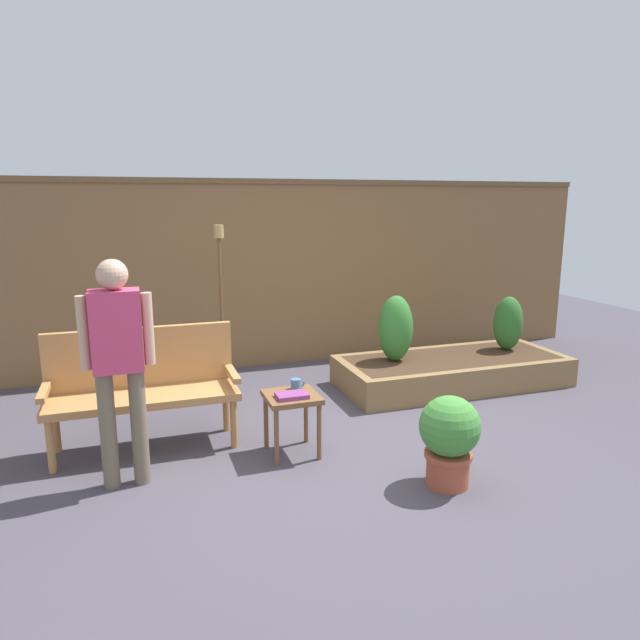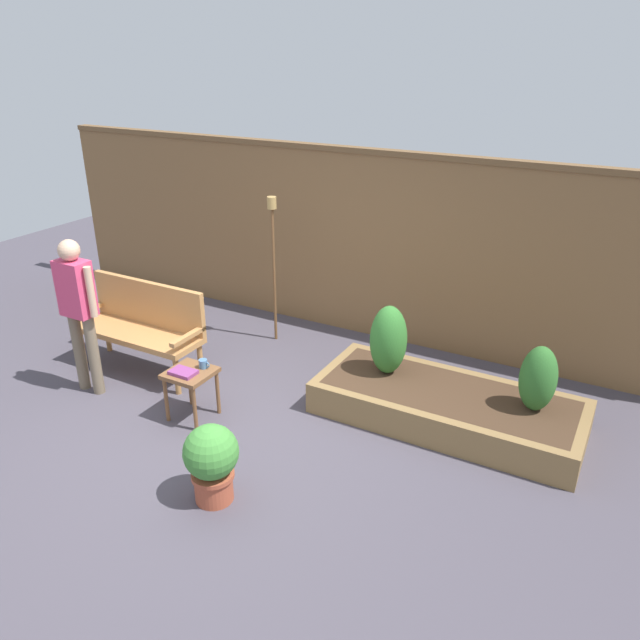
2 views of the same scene
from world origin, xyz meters
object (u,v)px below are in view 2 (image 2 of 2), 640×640
book_on_table (183,372)px  potted_boxwood (212,460)px  cup_on_table (203,364)px  shrub_far_corner (538,379)px  garden_bench (143,320)px  person_by_bench (78,304)px  tiki_torch (273,244)px  side_table (191,379)px  shrub_near_bench (388,340)px

book_on_table → potted_boxwood: potted_boxwood is taller
cup_on_table → shrub_far_corner: 2.93m
garden_bench → book_on_table: (1.05, -0.60, -0.05)m
cup_on_table → person_by_bench: (-1.28, -0.22, 0.41)m
tiki_torch → person_by_bench: bearing=-117.4°
book_on_table → shrub_far_corner: (2.82, 1.22, 0.10)m
tiki_torch → person_by_bench: tiki_torch is taller
cup_on_table → side_table: bearing=-121.9°
potted_boxwood → shrub_far_corner: shrub_far_corner is taller
tiki_torch → book_on_table: bearing=-83.3°
shrub_near_bench → shrub_far_corner: (1.37, -0.00, -0.04)m
side_table → cup_on_table: 0.18m
cup_on_table → tiki_torch: size_ratio=0.07×
cup_on_table → tiki_torch: 1.81m
shrub_near_bench → person_by_bench: bearing=-154.6°
garden_bench → cup_on_table: (1.13, -0.42, -0.02)m
potted_boxwood → tiki_torch: tiki_torch is taller
garden_bench → shrub_far_corner: bearing=9.1°
book_on_table → person_by_bench: bearing=-178.0°
potted_boxwood → shrub_near_bench: (0.56, 1.97, 0.28)m
book_on_table → shrub_far_corner: 3.08m
side_table → shrub_far_corner: shrub_far_corner is taller
garden_bench → book_on_table: bearing=-29.8°
cup_on_table → shrub_far_corner: size_ratio=0.19×
book_on_table → tiki_torch: bearing=97.0°
shrub_far_corner → person_by_bench: 4.22m
side_table → cup_on_table: bearing=58.1°
garden_bench → shrub_near_bench: shrub_near_bench is taller
cup_on_table → potted_boxwood: bearing=-49.1°
garden_bench → shrub_far_corner: size_ratio=2.42×
garden_bench → shrub_far_corner: (3.87, 0.62, 0.05)m
side_table → potted_boxwood: potted_boxwood is taller
book_on_table → shrub_near_bench: bearing=40.3°
potted_boxwood → tiki_torch: 2.94m
cup_on_table → person_by_bench: 1.36m
potted_boxwood → shrub_far_corner: bearing=45.7°
person_by_bench → cup_on_table: bearing=9.6°
side_table → cup_on_table: size_ratio=4.27×
cup_on_table → book_on_table: bearing=-115.8°
potted_boxwood → shrub_near_bench: bearing=74.2°
cup_on_table → shrub_near_bench: (1.37, 1.04, 0.12)m
side_table → potted_boxwood: size_ratio=0.75×
side_table → garden_bench: bearing=153.5°
tiki_torch → person_by_bench: size_ratio=1.08×
person_by_bench → shrub_far_corner: bearing=17.4°
garden_bench → person_by_bench: 0.76m
cup_on_table → shrub_far_corner: (2.73, 1.04, 0.08)m
shrub_far_corner → tiki_torch: size_ratio=0.35×
cup_on_table → person_by_bench: person_by_bench is taller
book_on_table → tiki_torch: tiki_torch is taller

